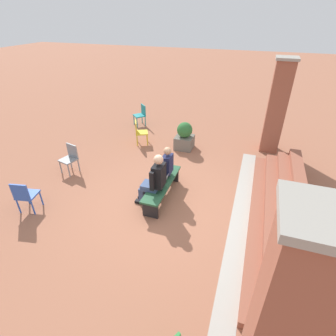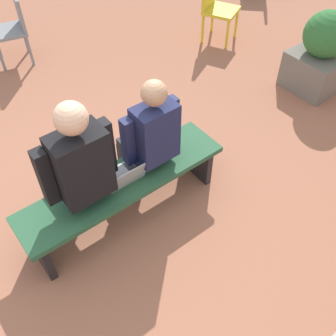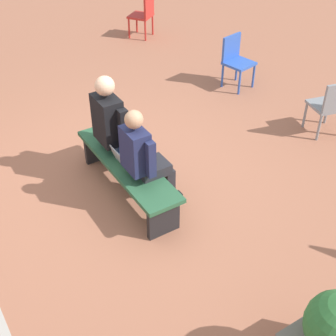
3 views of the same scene
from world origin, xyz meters
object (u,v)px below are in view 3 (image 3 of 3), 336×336
Objects in this scene: person_student at (144,156)px; laptop at (126,159)px; plastic_chair_near_bench_left at (144,13)px; plastic_chair_foreground at (330,104)px; bench at (127,169)px; person_adult at (117,126)px; plastic_chair_by_pillar at (236,58)px.

person_student reaches higher than laptop.
plastic_chair_near_bench_left and plastic_chair_foreground have the same top height.
bench is 0.51m from person_adult.
person_adult is at bearing -13.86° from laptop.
bench is 1.29× the size of person_adult.
plastic_chair_near_bench_left is 4.55m from plastic_chair_foreground.
plastic_chair_foreground is at bearing -102.71° from person_adult.
bench is at bearing 148.06° from plastic_chair_near_bench_left.
plastic_chair_near_bench_left and plastic_chair_by_pillar have the same top height.
person_adult reaches higher than plastic_chair_near_bench_left.
plastic_chair_by_pillar is (-2.67, -0.19, 0.00)m from plastic_chair_near_bench_left.
plastic_chair_foreground is (-0.32, -2.97, -0.02)m from laptop.
person_adult is 1.66× the size of plastic_chair_near_bench_left.
person_adult reaches higher than laptop.
bench is 5.62× the size of laptop.
person_adult is 4.66m from plastic_chair_near_bench_left.
plastic_chair_by_pillar reaches higher than bench.
plastic_chair_near_bench_left is (4.52, -2.57, -0.21)m from person_student.
plastic_chair_near_bench_left is at bearing -33.35° from person_adult.
person_student is 1.53× the size of plastic_chair_foreground.
person_student is at bearing 179.40° from person_adult.
laptop is (-0.33, 0.08, -0.24)m from person_adult.
person_adult is 4.36× the size of laptop.
bench is 2.14× the size of plastic_chair_by_pillar.
bench is at bearing 167.90° from person_adult.
plastic_chair_near_bench_left is 2.68m from plastic_chair_by_pillar.
plastic_chair_by_pillar is (1.21, -2.74, -0.26)m from person_adult.
person_student is 3.32m from plastic_chair_by_pillar.
plastic_chair_near_bench_left is (4.22, -2.64, -0.02)m from laptop.
laptop is 4.98m from plastic_chair_near_bench_left.
person_student is 1.53× the size of plastic_chair_near_bench_left.
person_adult is at bearing 113.87° from plastic_chair_by_pillar.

